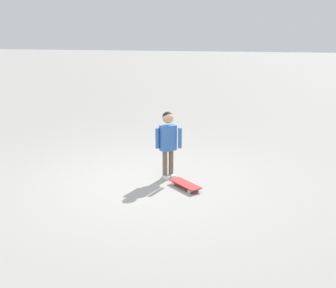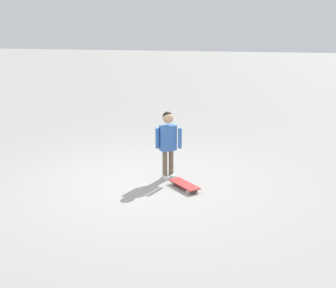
% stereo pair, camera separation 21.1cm
% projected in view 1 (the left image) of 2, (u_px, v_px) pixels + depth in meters
% --- Properties ---
extents(ground_plane, '(50.00, 50.00, 0.00)m').
position_uv_depth(ground_plane, '(140.00, 184.00, 6.67)').
color(ground_plane, gray).
extents(child_person, '(0.40, 0.27, 1.06)m').
position_uv_depth(child_person, '(168.00, 137.00, 6.75)').
color(child_person, brown).
rests_on(child_person, ground).
extents(skateboard, '(0.52, 0.53, 0.07)m').
position_uv_depth(skateboard, '(185.00, 184.00, 6.49)').
color(skateboard, '#B22D2D').
rests_on(skateboard, ground).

